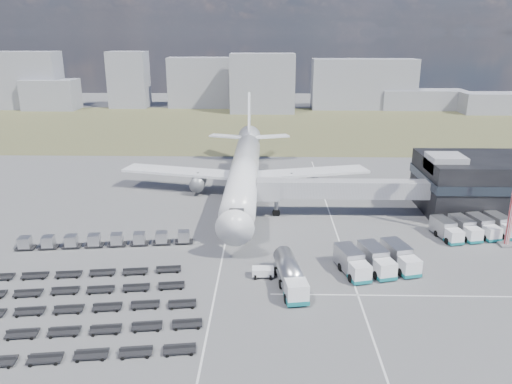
{
  "coord_description": "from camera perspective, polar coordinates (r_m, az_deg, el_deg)",
  "views": [
    {
      "loc": [
        4.41,
        -63.96,
        31.46
      ],
      "look_at": [
        2.53,
        21.78,
        4.0
      ],
      "focal_mm": 35.0,
      "sensor_mm": 36.0,
      "label": 1
    }
  ],
  "objects": [
    {
      "name": "pushback_tug",
      "position": [
        67.96,
        0.78,
        -9.18
      ],
      "size": [
        2.93,
        1.69,
        1.34
      ],
      "primitive_type": "cube",
      "rotation": [
        0.0,
        0.0,
        0.02
      ],
      "color": "white",
      "rests_on": "ground"
    },
    {
      "name": "grass_strip",
      "position": [
        176.84,
        -0.2,
        7.51
      ],
      "size": [
        420.0,
        90.0,
        0.01
      ],
      "primitive_type": "cube",
      "color": "#4C4C2D",
      "rests_on": "ground"
    },
    {
      "name": "skyline",
      "position": [
        217.83,
        -5.84,
        12.0
      ],
      "size": [
        301.62,
        27.71,
        23.95
      ],
      "color": "gray",
      "rests_on": "ground"
    },
    {
      "name": "jet_bridge",
      "position": [
        89.17,
        8.6,
        0.32
      ],
      "size": [
        30.3,
        3.8,
        7.05
      ],
      "color": "#939399",
      "rests_on": "ground"
    },
    {
      "name": "baggage_dollies",
      "position": [
        64.03,
        -20.71,
        -12.54
      ],
      "size": [
        32.27,
        23.88,
        0.8
      ],
      "rotation": [
        0.0,
        0.0,
        0.13
      ],
      "color": "black",
      "rests_on": "ground"
    },
    {
      "name": "lane_markings",
      "position": [
        74.18,
        5.32,
        -7.42
      ],
      "size": [
        47.12,
        110.0,
        0.01
      ],
      "color": "silver",
      "rests_on": "ground"
    },
    {
      "name": "service_trucks_far",
      "position": [
        88.01,
        23.65,
        -3.73
      ],
      "size": [
        13.35,
        9.22,
        2.71
      ],
      "rotation": [
        0.0,
        0.0,
        0.22
      ],
      "color": "white",
      "rests_on": "ground"
    },
    {
      "name": "terminal",
      "position": [
        101.48,
        26.5,
        0.88
      ],
      "size": [
        30.4,
        16.4,
        11.0
      ],
      "color": "black",
      "rests_on": "ground"
    },
    {
      "name": "service_trucks_near",
      "position": [
        71.25,
        13.6,
        -7.54
      ],
      "size": [
        11.39,
        9.68,
        2.99
      ],
      "rotation": [
        0.0,
        0.0,
        0.26
      ],
      "color": "white",
      "rests_on": "ground"
    },
    {
      "name": "ground",
      "position": [
        71.42,
        -2.44,
        -8.4
      ],
      "size": [
        420.0,
        420.0,
        0.0
      ],
      "primitive_type": "plane",
      "color": "#565659",
      "rests_on": "ground"
    },
    {
      "name": "airliner",
      "position": [
        99.93,
        -1.32,
        2.57
      ],
      "size": [
        51.59,
        64.53,
        17.62
      ],
      "color": "white",
      "rests_on": "ground"
    },
    {
      "name": "uld_row",
      "position": [
        80.37,
        -16.81,
        -5.26
      ],
      "size": [
        26.65,
        4.9,
        1.8
      ],
      "rotation": [
        0.0,
        0.0,
        0.12
      ],
      "color": "black",
      "rests_on": "ground"
    },
    {
      "name": "catering_truck",
      "position": [
        105.64,
        6.34,
        1.14
      ],
      "size": [
        3.52,
        6.5,
        2.83
      ],
      "rotation": [
        0.0,
        0.0,
        -0.17
      ],
      "color": "white",
      "rests_on": "ground"
    },
    {
      "name": "fuel_tanker",
      "position": [
        65.16,
        3.93,
        -9.41
      ],
      "size": [
        4.3,
        11.14,
        3.51
      ],
      "rotation": [
        0.0,
        0.0,
        0.15
      ],
      "color": "white",
      "rests_on": "ground"
    }
  ]
}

